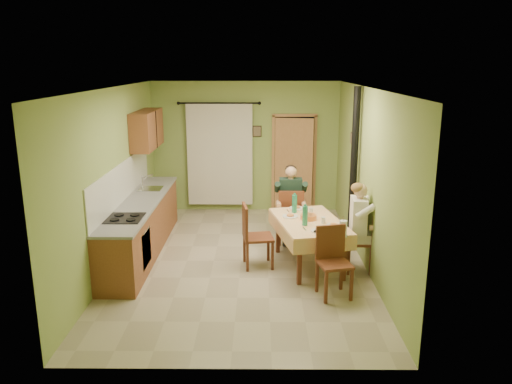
{
  "coord_description": "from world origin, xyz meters",
  "views": [
    {
      "loc": [
        0.31,
        -7.67,
        3.16
      ],
      "look_at": [
        0.25,
        0.1,
        1.15
      ],
      "focal_mm": 35.0,
      "sensor_mm": 36.0,
      "label": 1
    }
  ],
  "objects_px": {
    "chair_near": "(334,276)",
    "chair_left": "(257,249)",
    "dining_table": "(309,243)",
    "stove_flue": "(353,192)",
    "chair_far": "(290,227)",
    "man_right": "(360,217)",
    "man_far": "(291,195)",
    "chair_right": "(359,253)"
  },
  "relations": [
    {
      "from": "dining_table",
      "to": "stove_flue",
      "type": "bearing_deg",
      "value": 32.02
    },
    {
      "from": "chair_right",
      "to": "man_far",
      "type": "bearing_deg",
      "value": 40.87
    },
    {
      "from": "chair_far",
      "to": "chair_near",
      "type": "distance_m",
      "value": 2.21
    },
    {
      "from": "chair_far",
      "to": "chair_right",
      "type": "relative_size",
      "value": 1.06
    },
    {
      "from": "man_right",
      "to": "dining_table",
      "type": "bearing_deg",
      "value": 77.95
    },
    {
      "from": "chair_far",
      "to": "stove_flue",
      "type": "height_order",
      "value": "stove_flue"
    },
    {
      "from": "man_far",
      "to": "man_right",
      "type": "xyz_separation_m",
      "value": [
        0.99,
        -1.29,
        0.0
      ]
    },
    {
      "from": "chair_left",
      "to": "man_far",
      "type": "height_order",
      "value": "man_far"
    },
    {
      "from": "chair_right",
      "to": "chair_near",
      "type": "bearing_deg",
      "value": 152.11
    },
    {
      "from": "dining_table",
      "to": "chair_near",
      "type": "distance_m",
      "value": 1.11
    },
    {
      "from": "dining_table",
      "to": "man_right",
      "type": "bearing_deg",
      "value": -26.91
    },
    {
      "from": "chair_far",
      "to": "man_right",
      "type": "height_order",
      "value": "man_right"
    },
    {
      "from": "dining_table",
      "to": "man_right",
      "type": "distance_m",
      "value": 0.93
    },
    {
      "from": "dining_table",
      "to": "chair_left",
      "type": "relative_size",
      "value": 1.72
    },
    {
      "from": "man_right",
      "to": "man_far",
      "type": "bearing_deg",
      "value": 40.52
    },
    {
      "from": "chair_right",
      "to": "man_right",
      "type": "xyz_separation_m",
      "value": [
        -0.01,
        0.0,
        0.59
      ]
    },
    {
      "from": "man_far",
      "to": "stove_flue",
      "type": "height_order",
      "value": "stove_flue"
    },
    {
      "from": "chair_left",
      "to": "man_right",
      "type": "xyz_separation_m",
      "value": [
        1.58,
        -0.18,
        0.59
      ]
    },
    {
      "from": "chair_near",
      "to": "stove_flue",
      "type": "distance_m",
      "value": 2.07
    },
    {
      "from": "chair_right",
      "to": "man_right",
      "type": "distance_m",
      "value": 0.59
    },
    {
      "from": "chair_near",
      "to": "stove_flue",
      "type": "bearing_deg",
      "value": -119.7
    },
    {
      "from": "dining_table",
      "to": "man_far",
      "type": "bearing_deg",
      "value": 90.26
    },
    {
      "from": "chair_near",
      "to": "chair_left",
      "type": "distance_m",
      "value": 1.51
    },
    {
      "from": "man_far",
      "to": "man_right",
      "type": "relative_size",
      "value": 1.0
    },
    {
      "from": "dining_table",
      "to": "chair_far",
      "type": "bearing_deg",
      "value": 90.43
    },
    {
      "from": "chair_far",
      "to": "chair_near",
      "type": "relative_size",
      "value": 1.02
    },
    {
      "from": "chair_far",
      "to": "man_far",
      "type": "distance_m",
      "value": 0.59
    },
    {
      "from": "chair_far",
      "to": "man_right",
      "type": "distance_m",
      "value": 1.72
    },
    {
      "from": "chair_left",
      "to": "chair_right",
      "type": "bearing_deg",
      "value": 74.8
    },
    {
      "from": "chair_near",
      "to": "dining_table",
      "type": "bearing_deg",
      "value": -90.09
    },
    {
      "from": "chair_right",
      "to": "chair_left",
      "type": "height_order",
      "value": "chair_left"
    },
    {
      "from": "chair_left",
      "to": "man_far",
      "type": "distance_m",
      "value": 1.39
    },
    {
      "from": "chair_left",
      "to": "chair_near",
      "type": "bearing_deg",
      "value": 36.64
    },
    {
      "from": "chair_far",
      "to": "chair_left",
      "type": "distance_m",
      "value": 1.25
    },
    {
      "from": "stove_flue",
      "to": "chair_right",
      "type": "bearing_deg",
      "value": -92.0
    },
    {
      "from": "chair_near",
      "to": "man_far",
      "type": "height_order",
      "value": "man_far"
    },
    {
      "from": "chair_right",
      "to": "dining_table",
      "type": "bearing_deg",
      "value": 78.14
    },
    {
      "from": "chair_near",
      "to": "chair_left",
      "type": "xyz_separation_m",
      "value": [
        -1.07,
        1.06,
        0.0
      ]
    },
    {
      "from": "chair_near",
      "to": "chair_left",
      "type": "height_order",
      "value": "chair_left"
    },
    {
      "from": "stove_flue",
      "to": "man_right",
      "type": "bearing_deg",
      "value": -92.77
    },
    {
      "from": "chair_near",
      "to": "chair_left",
      "type": "bearing_deg",
      "value": -57.55
    },
    {
      "from": "chair_near",
      "to": "stove_flue",
      "type": "xyz_separation_m",
      "value": [
        0.56,
        1.86,
        0.73
      ]
    }
  ]
}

